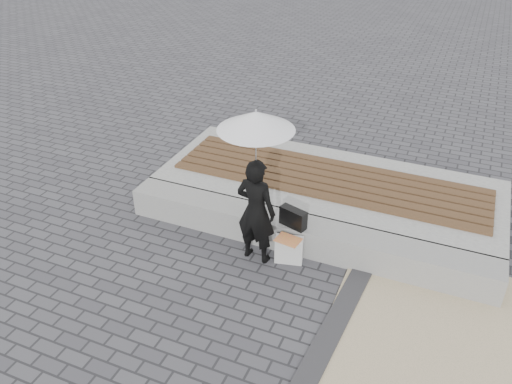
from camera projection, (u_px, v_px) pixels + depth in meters
ground at (255, 328)px, 5.82m from camera, size 80.00×80.00×0.00m
edging_band at (304, 383)px, 5.17m from camera, size 0.61×5.20×0.04m
seating_ledge at (302, 234)px, 6.97m from camera, size 5.00×0.45×0.40m
timber_platform at (328, 191)px, 7.91m from camera, size 5.00×2.00×0.40m
timber_decking at (329, 178)px, 7.80m from camera, size 4.60×1.20×0.04m
woman at (256, 211)px, 6.51m from camera, size 0.55×0.39×1.44m
parasol at (256, 121)px, 5.87m from camera, size 0.90×0.90×1.15m
handbag at (293, 218)px, 6.73m from camera, size 0.39×0.23×0.26m
canvas_tote at (289, 250)px, 6.72m from camera, size 0.38×0.23×0.37m
magazine at (288, 240)px, 6.58m from camera, size 0.34×0.27×0.01m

